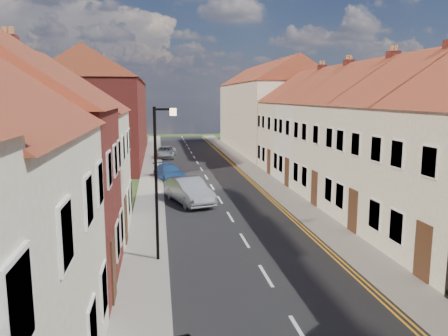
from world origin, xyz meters
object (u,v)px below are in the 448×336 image
lamppost (158,174)px  car_distant (165,152)px  car_far (169,173)px  car_mid (189,191)px

lamppost → car_distant: bearing=88.6°
car_distant → car_far: bearing=-83.0°
car_far → car_distant: car_distant is taller
car_mid → car_far: (-1.01, 7.71, -0.17)m
car_mid → car_distant: size_ratio=1.06×
car_mid → car_far: 7.78m
car_far → car_distant: 12.80m
lamppost → car_far: bearing=87.3°
car_mid → car_distant: 20.54m
car_mid → car_distant: car_mid is taller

